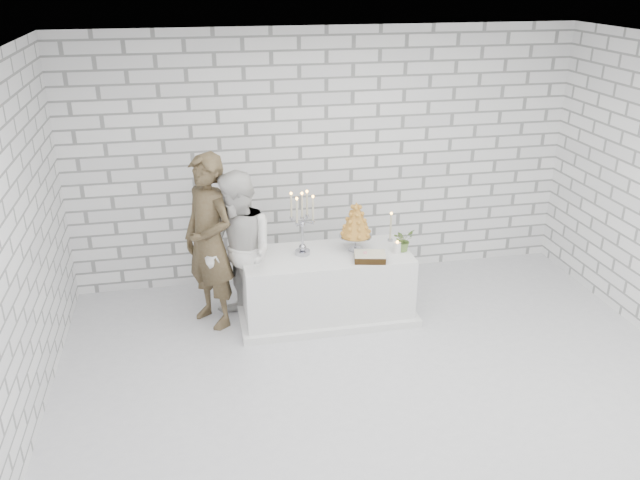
{
  "coord_description": "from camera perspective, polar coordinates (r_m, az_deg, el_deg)",
  "views": [
    {
      "loc": [
        -1.57,
        -4.79,
        3.6
      ],
      "look_at": [
        -0.36,
        1.11,
        1.05
      ],
      "focal_mm": 36.51,
      "sensor_mm": 36.0,
      "label": 1
    }
  ],
  "objects": [
    {
      "name": "cake_table",
      "position": [
        7.12,
        0.55,
        -4.0
      ],
      "size": [
        1.8,
        0.8,
        0.75
      ],
      "primitive_type": "cube",
      "color": "white",
      "rests_on": "ground"
    },
    {
      "name": "croquembouche",
      "position": [
        6.96,
        3.16,
        1.2
      ],
      "size": [
        0.39,
        0.39,
        0.55
      ],
      "primitive_type": null,
      "rotation": [
        0.0,
        0.0,
        -0.08
      ],
      "color": "#A26923",
      "rests_on": "cake_table"
    },
    {
      "name": "flowers",
      "position": [
        7.06,
        7.3,
        0.01
      ],
      "size": [
        0.28,
        0.27,
        0.25
      ],
      "primitive_type": "imported",
      "rotation": [
        0.0,
        0.0,
        0.43
      ],
      "color": "#436B2D",
      "rests_on": "cake_table"
    },
    {
      "name": "wall_front",
      "position": [
        3.49,
        18.73,
        -15.62
      ],
      "size": [
        6.0,
        0.01,
        3.0
      ],
      "primitive_type": "cube",
      "color": "white",
      "rests_on": "ground"
    },
    {
      "name": "wall_left",
      "position": [
        5.42,
        -25.85,
        -2.31
      ],
      "size": [
        0.01,
        5.0,
        3.0
      ],
      "primitive_type": "cube",
      "color": "white",
      "rests_on": "ground"
    },
    {
      "name": "extra_taper",
      "position": [
        7.27,
        6.22,
        1.08
      ],
      "size": [
        0.08,
        0.08,
        0.32
      ],
      "primitive_type": "cylinder",
      "rotation": [
        0.0,
        0.0,
        0.32
      ],
      "color": "beige",
      "rests_on": "cake_table"
    },
    {
      "name": "ceiling",
      "position": [
        5.08,
        6.76,
        15.98
      ],
      "size": [
        6.0,
        5.0,
        0.01
      ],
      "primitive_type": "cube",
      "color": "white",
      "rests_on": "ground"
    },
    {
      "name": "ground",
      "position": [
        6.2,
        5.46,
        -12.71
      ],
      "size": [
        6.0,
        5.0,
        0.01
      ],
      "primitive_type": "cube",
      "color": "silver",
      "rests_on": "ground"
    },
    {
      "name": "chocolate_cake",
      "position": [
        6.82,
        4.39,
        -1.48
      ],
      "size": [
        0.37,
        0.3,
        0.08
      ],
      "primitive_type": "cube",
      "rotation": [
        0.0,
        0.0,
        -0.22
      ],
      "color": "black",
      "rests_on": "cake_table"
    },
    {
      "name": "candelabra",
      "position": [
        6.82,
        -1.57,
        1.44
      ],
      "size": [
        0.33,
        0.33,
        0.7
      ],
      "primitive_type": null,
      "rotation": [
        0.0,
        0.0,
        0.17
      ],
      "color": "#A1A1AB",
      "rests_on": "cake_table"
    },
    {
      "name": "pillar_candle",
      "position": [
        7.02,
        6.78,
        -0.67
      ],
      "size": [
        0.09,
        0.09,
        0.12
      ],
      "primitive_type": "cylinder",
      "rotation": [
        0.0,
        0.0,
        0.12
      ],
      "color": "white",
      "rests_on": "cake_table"
    },
    {
      "name": "groom",
      "position": [
        6.87,
        -9.67,
        -0.16
      ],
      "size": [
        0.77,
        0.82,
        1.89
      ],
      "primitive_type": "imported",
      "rotation": [
        0.0,
        0.0,
        -0.95
      ],
      "color": "#4B3A22",
      "rests_on": "ground"
    },
    {
      "name": "bride",
      "position": [
        6.78,
        -7.09,
        -1.14
      ],
      "size": [
        0.95,
        1.03,
        1.71
      ],
      "primitive_type": "imported",
      "rotation": [
        0.0,
        0.0,
        -1.13
      ],
      "color": "white",
      "rests_on": "ground"
    },
    {
      "name": "wall_back",
      "position": [
        7.75,
        0.54,
        7.21
      ],
      "size": [
        6.0,
        0.01,
        3.0
      ],
      "primitive_type": "cube",
      "color": "white",
      "rests_on": "ground"
    }
  ]
}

